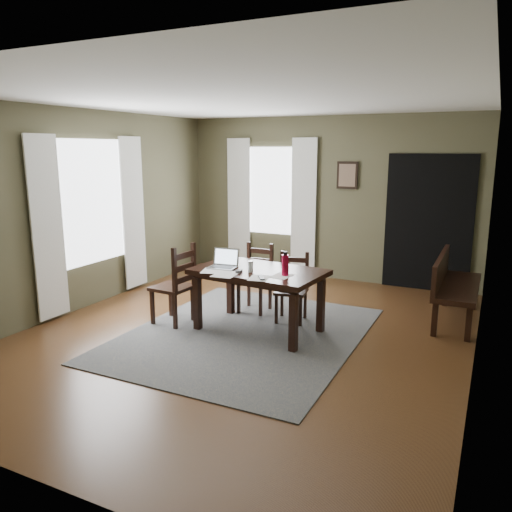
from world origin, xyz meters
The scene contains 25 objects.
ground centered at (0.00, 0.00, -0.01)m, with size 5.00×6.00×0.01m.
room_shell centered at (0.00, 0.00, 1.80)m, with size 5.02×6.02×2.71m.
rug centered at (0.00, 0.00, 0.01)m, with size 2.60×3.20×0.01m.
dining_table centered at (0.09, 0.18, 0.68)m, with size 1.60×1.06×0.76m.
chair_end centered at (-0.95, -0.04, 0.50)m, with size 0.48×0.47×1.01m.
chair_back_left centered at (-0.27, 0.87, 0.45)m, with size 0.41×0.41×0.91m.
chair_back_right centered at (0.32, 0.71, 0.43)m, with size 0.44×0.44×0.87m.
bench centered at (2.14, 1.58, 0.51)m, with size 0.49×1.52×0.86m.
laptop centered at (-0.33, 0.10, 0.83)m, with size 0.35×0.29×0.22m.
computer_mouse centered at (-0.04, -0.06, 0.79)m, with size 0.05×0.09×0.03m, color #3F3F42.
tv_remote centered at (0.30, -0.18, 0.78)m, with size 0.05×0.19×0.02m, color black.
drinking_glass centered at (0.07, 0.02, 0.84)m, with size 0.06×0.06×0.13m, color silver.
water_bottle centered at (0.49, 0.05, 0.90)m, with size 0.10×0.10×0.28m.
paper_a centered at (-0.37, -0.12, 0.77)m, with size 0.22×0.28×0.00m, color white.
paper_b centered at (0.27, -0.19, 0.77)m, with size 0.21×0.27×0.00m, color white.
paper_d centered at (0.46, 0.01, 0.77)m, with size 0.20×0.26×0.00m, color white.
paper_e centered at (-0.14, -0.20, 0.77)m, with size 0.25×0.33×0.00m, color white.
window_left centered at (-2.47, 0.20, 1.45)m, with size 0.01×1.30×1.70m.
window_back centered at (-1.00, 2.97, 1.45)m, with size 1.00×0.01×1.50m.
curtain_left_near centered at (-2.44, -0.62, 1.20)m, with size 0.03×0.48×2.30m.
curtain_left_far centered at (-2.44, 1.02, 1.20)m, with size 0.03×0.48×2.30m.
curtain_back_left centered at (-1.62, 2.94, 1.20)m, with size 0.44×0.03×2.30m.
curtain_back_right centered at (-0.38, 2.94, 1.20)m, with size 0.44×0.03×2.30m.
framed_picture centered at (0.35, 2.97, 1.75)m, with size 0.34×0.03×0.44m.
doorway_back centered at (1.65, 2.97, 1.05)m, with size 1.30×0.03×2.10m.
Camera 1 is at (2.57, -5.01, 2.17)m, focal length 35.00 mm.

